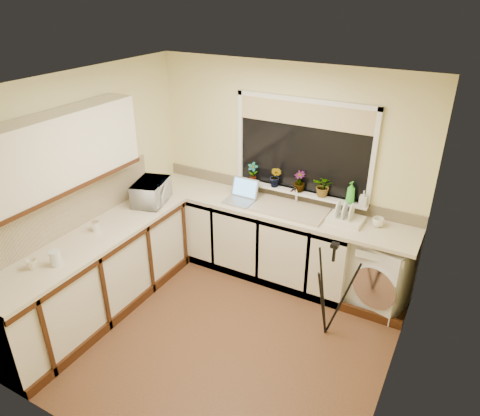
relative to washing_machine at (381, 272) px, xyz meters
name	(u,v)px	position (x,y,z in m)	size (l,w,h in m)	color
floor	(221,332)	(-1.27, -1.24, -0.41)	(3.20, 3.20, 0.00)	brown
ceiling	(215,87)	(-1.27, -1.24, 2.04)	(3.20, 3.20, 0.00)	white
wall_back	(285,171)	(-1.27, 0.26, 0.82)	(3.20, 3.20, 0.00)	beige
wall_front	(94,328)	(-1.27, -2.74, 0.82)	(3.20, 3.20, 0.00)	beige
wall_left	(87,191)	(-2.87, -1.24, 0.82)	(3.00, 3.00, 0.00)	beige
wall_right	(403,277)	(0.33, -1.24, 0.82)	(3.00, 3.00, 0.00)	beige
base_cabinet_back	(248,235)	(-1.59, -0.04, 0.02)	(2.55, 0.60, 0.86)	silver
base_cabinet_left	(98,276)	(-2.57, -1.54, 0.02)	(0.54, 2.40, 0.86)	silver
worktop_back	(273,208)	(-1.27, -0.04, 0.47)	(3.20, 0.60, 0.04)	beige
worktop_left	(92,239)	(-2.57, -1.54, 0.47)	(0.60, 2.40, 0.04)	beige
upper_cabinet	(53,154)	(-2.71, -1.69, 1.39)	(0.28, 1.90, 0.70)	silver
splashback_left	(67,211)	(-2.86, -1.54, 0.72)	(0.02, 2.40, 0.45)	beige
splashback_back	(284,192)	(-1.27, 0.25, 0.56)	(3.20, 0.02, 0.14)	beige
window_glass	(303,148)	(-1.07, 0.25, 1.14)	(1.50, 0.02, 1.00)	black
window_blind	(304,114)	(-1.07, 0.22, 1.52)	(1.50, 0.02, 0.25)	tan
windowsill	(298,192)	(-1.07, 0.19, 0.63)	(1.60, 0.14, 0.03)	white
sink	(290,209)	(-1.07, -0.04, 0.51)	(0.82, 0.46, 0.03)	tan
faucet	(297,195)	(-1.07, 0.14, 0.61)	(0.03, 0.03, 0.24)	silver
washing_machine	(381,272)	(0.00, 0.00, 0.00)	(0.57, 0.55, 0.81)	silver
laptop	(241,195)	(-1.67, -0.06, 0.56)	(0.34, 0.33, 0.24)	#929299
kettle	(148,198)	(-2.52, -0.70, 0.60)	(0.16, 0.16, 0.21)	white
dish_rack	(345,220)	(-0.45, -0.01, 0.52)	(0.36, 0.27, 0.05)	silver
tripod	(330,290)	(-0.34, -0.73, 0.12)	(0.51, 0.51, 1.05)	black
glass_jug	(55,258)	(-2.49, -2.04, 0.57)	(0.10, 0.10, 0.14)	silver
steel_jar	(96,226)	(-2.62, -1.42, 0.55)	(0.08, 0.08, 0.11)	white
microwave	(151,192)	(-2.54, -0.61, 0.63)	(0.48, 0.32, 0.26)	white
plant_a	(253,172)	(-1.64, 0.17, 0.77)	(0.13, 0.09, 0.24)	#999999
plant_b	(276,177)	(-1.34, 0.16, 0.77)	(0.14, 0.11, 0.25)	#999999
plant_c	(299,182)	(-1.06, 0.18, 0.77)	(0.14, 0.14, 0.24)	#999999
plant_d	(324,186)	(-0.77, 0.19, 0.77)	(0.22, 0.19, 0.25)	#999999
soap_bottle_green	(351,193)	(-0.46, 0.16, 0.77)	(0.09, 0.10, 0.25)	green
soap_bottle_clear	(363,198)	(-0.33, 0.16, 0.73)	(0.08, 0.08, 0.17)	#999999
cup_back	(378,222)	(-0.12, 0.06, 0.54)	(0.12, 0.12, 0.10)	white
cup_left	(32,264)	(-2.63, -2.18, 0.54)	(0.09, 0.09, 0.09)	#EDE3C3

